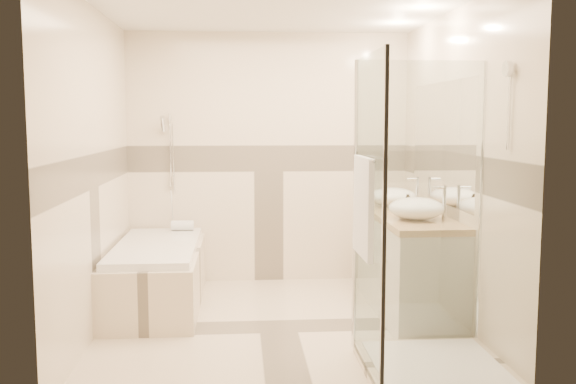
{
  "coord_description": "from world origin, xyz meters",
  "views": [
    {
      "loc": [
        -0.3,
        -4.95,
        1.64
      ],
      "look_at": [
        0.1,
        0.25,
        1.05
      ],
      "focal_mm": 40.0,
      "sensor_mm": 36.0,
      "label": 1
    }
  ],
  "objects": [
    {
      "name": "rolled_towel",
      "position": [
        -0.86,
        1.31,
        0.61
      ],
      "size": [
        0.22,
        0.1,
        0.1
      ],
      "primitive_type": "cylinder",
      "rotation": [
        0.0,
        1.57,
        0.0
      ],
      "color": "silver",
      "rests_on": "bathtub"
    },
    {
      "name": "vessel_sink_far",
      "position": [
        1.1,
        0.0,
        0.94
      ],
      "size": [
        0.44,
        0.44,
        0.18
      ],
      "primitive_type": "ellipsoid",
      "color": "white",
      "rests_on": "vanity"
    },
    {
      "name": "amenity_bottle_b",
      "position": [
        1.1,
        0.27,
        0.93
      ],
      "size": [
        0.17,
        0.17,
        0.17
      ],
      "primitive_type": "imported",
      "rotation": [
        0.0,
        0.0,
        -0.4
      ],
      "color": "black",
      "rests_on": "vanity"
    },
    {
      "name": "faucet_near",
      "position": [
        1.32,
        0.79,
        1.01
      ],
      "size": [
        0.11,
        0.03,
        0.27
      ],
      "color": "silver",
      "rests_on": "vanity"
    },
    {
      "name": "shower_enclosure",
      "position": [
        0.83,
        -0.97,
        0.51
      ],
      "size": [
        0.96,
        0.93,
        2.04
      ],
      "color": "beige",
      "rests_on": "ground"
    },
    {
      "name": "vanity",
      "position": [
        1.12,
        0.3,
        0.43
      ],
      "size": [
        0.58,
        1.62,
        0.85
      ],
      "color": "silver",
      "rests_on": "ground"
    },
    {
      "name": "folded_towels",
      "position": [
        1.1,
        0.93,
        0.88
      ],
      "size": [
        0.14,
        0.22,
        0.07
      ],
      "primitive_type": "cube",
      "rotation": [
        0.0,
        0.0,
        0.08
      ],
      "color": "silver",
      "rests_on": "vanity"
    },
    {
      "name": "bathtub",
      "position": [
        -1.02,
        0.65,
        0.31
      ],
      "size": [
        0.75,
        1.7,
        0.56
      ],
      "color": "beige",
      "rests_on": "ground"
    },
    {
      "name": "room",
      "position": [
        0.06,
        0.01,
        1.26
      ],
      "size": [
        2.82,
        3.02,
        2.52
      ],
      "color": "#C4B39C",
      "rests_on": "ground"
    },
    {
      "name": "amenity_bottle_a",
      "position": [
        1.1,
        0.23,
        0.93
      ],
      "size": [
        0.08,
        0.08,
        0.16
      ],
      "primitive_type": "imported",
      "rotation": [
        0.0,
        0.0,
        -0.08
      ],
      "color": "black",
      "rests_on": "vanity"
    },
    {
      "name": "faucet_far",
      "position": [
        1.32,
        0.0,
        1.01
      ],
      "size": [
        0.11,
        0.03,
        0.27
      ],
      "color": "silver",
      "rests_on": "vanity"
    },
    {
      "name": "vessel_sink_near",
      "position": [
        1.1,
        0.79,
        0.94
      ],
      "size": [
        0.43,
        0.43,
        0.17
      ],
      "primitive_type": "ellipsoid",
      "color": "white",
      "rests_on": "vanity"
    }
  ]
}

